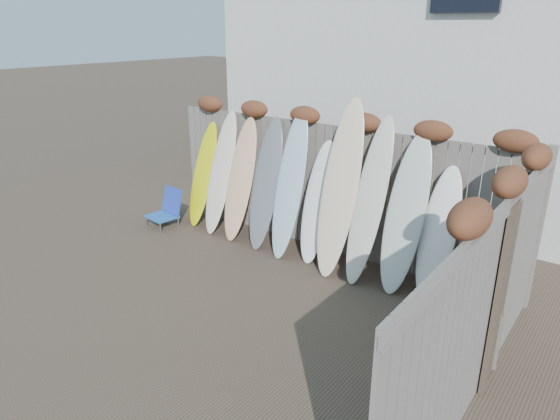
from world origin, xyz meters
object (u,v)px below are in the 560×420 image
Objects in this scene: beach_chair at (167,208)px; surfboard_0 at (203,174)px; lattice_panel at (506,279)px; wooden_crate at (469,327)px.

beach_chair is 0.35× the size of surfboard_0.
surfboard_0 is at bearing 163.39° from lattice_panel.
beach_chair is 5.84m from lattice_panel.
wooden_crate is 0.70m from lattice_panel.
beach_chair is at bearing 168.97° from lattice_panel.
lattice_panel is at bearing -5.06° from beach_chair.
beach_chair reaches higher than wooden_crate.
wooden_crate is at bearing -5.85° from beach_chair.
wooden_crate is 0.33× the size of lattice_panel.
lattice_panel is at bearing -5.15° from surfboard_0.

